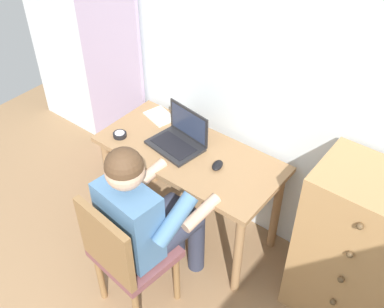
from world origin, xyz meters
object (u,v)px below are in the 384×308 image
desk (189,165)px  notebook_pad (160,116)px  chair (125,254)px  person_seated (147,214)px  desk_clock (120,135)px  computer_mouse (218,165)px  laptop (180,138)px  dresser (358,252)px

desk → notebook_pad: notebook_pad is taller
chair → person_seated: person_seated is taller
chair → desk: bearing=98.5°
desk_clock → notebook_pad: (0.06, 0.33, -0.01)m
computer_mouse → desk_clock: computer_mouse is taller
laptop → desk: bearing=-13.7°
laptop → desk_clock: (-0.36, -0.18, -0.04)m
chair → desk_clock: chair is taller
desk → desk_clock: desk_clock is taller
desk_clock → person_seated: bearing=-32.8°
laptop → computer_mouse: 0.33m
dresser → computer_mouse: dresser is taller
desk → notebook_pad: 0.45m
desk → chair: size_ratio=1.37×
person_seated → computer_mouse: (0.10, 0.53, 0.05)m
desk → laptop: (-0.10, 0.02, 0.16)m
dresser → desk_clock: dresser is taller
laptop → computer_mouse: laptop is taller
chair → computer_mouse: 0.76m
dresser → laptop: dresser is taller
chair → laptop: size_ratio=2.39×
desk → laptop: 0.19m
desk_clock → desk: bearing=18.9°
dresser → computer_mouse: size_ratio=10.56×
person_seated → desk: bearing=103.1°
desk → notebook_pad: (-0.40, 0.17, 0.12)m
desk → computer_mouse: (0.23, -0.01, 0.13)m
desk → desk_clock: size_ratio=13.56×
desk → chair: (0.11, -0.72, -0.11)m
person_seated → desk_clock: size_ratio=13.44×
chair → notebook_pad: bearing=119.7°
laptop → person_seated: bearing=-68.3°
computer_mouse → dresser: bearing=-8.7°
chair → notebook_pad: chair is taller
desk → computer_mouse: 0.26m
computer_mouse → desk_clock: bearing=177.9°
chair → person_seated: size_ratio=0.74×
dresser → desk_clock: (-1.60, -0.24, 0.21)m
computer_mouse → notebook_pad: (-0.63, 0.18, -0.01)m
dresser → chair: 1.30m
desk → dresser: size_ratio=1.16×
computer_mouse → desk: bearing=163.4°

